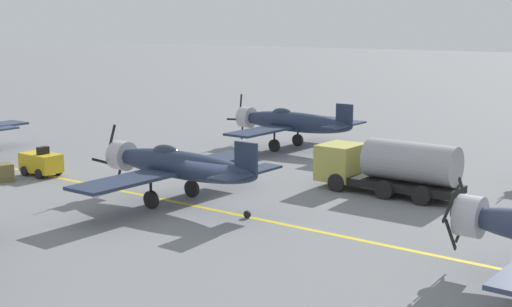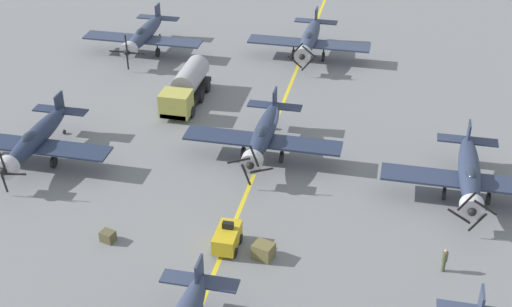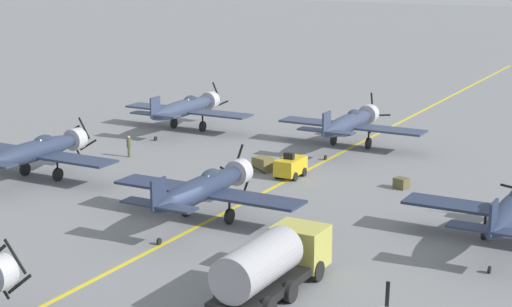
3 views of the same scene
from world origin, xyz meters
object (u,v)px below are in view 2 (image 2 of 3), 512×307
at_px(fuel_tanker, 186,87).
at_px(supply_crate_by_tanker, 263,251).
at_px(airplane_mid_right, 34,140).
at_px(supply_crate_mid_lane, 108,236).
at_px(ground_crew_walking, 445,259).
at_px(airplane_mid_center, 263,135).
at_px(airplane_near_right, 143,35).
at_px(airplane_mid_left, 469,175).
at_px(airplane_near_center, 309,39).
at_px(tow_tractor, 227,238).

xyz_separation_m(fuel_tanker, supply_crate_by_tanker, (-10.91, 19.31, -0.99)).
height_order(airplane_mid_right, supply_crate_mid_lane, airplane_mid_right).
bearing_deg(ground_crew_walking, fuel_tanker, -39.77).
height_order(airplane_mid_center, airplane_near_right, airplane_near_right).
distance_m(airplane_mid_left, airplane_near_center, 26.31).
height_order(airplane_near_center, airplane_mid_right, airplane_mid_right).
height_order(airplane_mid_center, fuel_tanker, airplane_mid_center).
distance_m(airplane_mid_center, tow_tractor, 11.33).
height_order(airplane_mid_center, tow_tractor, airplane_mid_center).
xyz_separation_m(tow_tractor, ground_crew_walking, (-13.43, -0.63, 0.11)).
relative_size(airplane_near_right, supply_crate_mid_lane, 13.82).
relative_size(airplane_mid_right, ground_crew_walking, 7.30).
xyz_separation_m(airplane_mid_left, airplane_near_center, (14.49, -21.96, 0.00)).
bearing_deg(airplane_near_right, tow_tractor, 120.45).
bearing_deg(supply_crate_mid_lane, airplane_near_right, -74.53).
distance_m(airplane_near_center, fuel_tanker, 14.99).
bearing_deg(airplane_near_center, ground_crew_walking, 111.68).
height_order(airplane_near_right, ground_crew_walking, airplane_near_right).
xyz_separation_m(airplane_mid_center, ground_crew_walking, (-13.45, 10.63, -1.11)).
relative_size(airplane_mid_left, airplane_mid_right, 1.00).
bearing_deg(supply_crate_mid_lane, airplane_mid_right, -41.31).
bearing_deg(tow_tractor, ground_crew_walking, -177.33).
bearing_deg(tow_tractor, airplane_near_center, -90.99).
xyz_separation_m(airplane_mid_center, tow_tractor, (-0.02, 11.26, -1.22)).
height_order(tow_tractor, supply_crate_mid_lane, tow_tractor).
relative_size(airplane_near_center, airplane_near_right, 1.00).
xyz_separation_m(airplane_mid_center, airplane_near_center, (-0.55, -19.57, 0.00)).
bearing_deg(supply_crate_mid_lane, tow_tractor, -172.83).
bearing_deg(airplane_mid_right, supply_crate_mid_lane, 137.98).
bearing_deg(ground_crew_walking, airplane_near_center, -66.88).
height_order(airplane_near_center, airplane_near_right, airplane_near_right).
distance_m(airplane_near_center, ground_crew_walking, 32.86).
xyz_separation_m(airplane_mid_left, supply_crate_mid_lane, (22.73, 9.84, -1.65)).
distance_m(tow_tractor, supply_crate_by_tanker, 2.51).
distance_m(ground_crew_walking, supply_crate_mid_lane, 21.20).
relative_size(fuel_tanker, supply_crate_by_tanker, 6.46).
bearing_deg(airplane_mid_right, fuel_tanker, -124.95).
bearing_deg(supply_crate_by_tanker, airplane_mid_center, -78.12).
relative_size(airplane_mid_right, fuel_tanker, 1.50).
distance_m(airplane_near_center, airplane_near_right, 16.54).
bearing_deg(tow_tractor, fuel_tanker, -65.82).
distance_m(airplane_near_center, supply_crate_by_tanker, 31.39).
height_order(airplane_mid_left, supply_crate_mid_lane, airplane_mid_left).
height_order(fuel_tanker, ground_crew_walking, fuel_tanker).
bearing_deg(airplane_mid_left, supply_crate_by_tanker, 28.00).
bearing_deg(airplane_mid_left, airplane_mid_center, -17.61).
distance_m(airplane_near_center, tow_tractor, 30.86).
xyz_separation_m(airplane_near_right, supply_crate_by_tanker, (-18.27, 28.81, -1.50)).
relative_size(airplane_mid_left, airplane_near_center, 1.00).
relative_size(airplane_mid_left, ground_crew_walking, 7.30).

